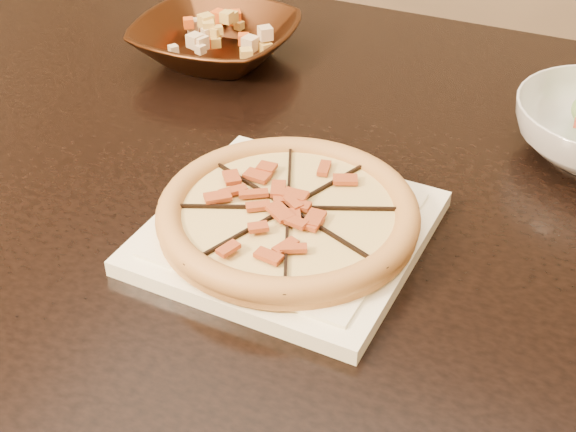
% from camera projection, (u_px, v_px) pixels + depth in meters
% --- Properties ---
extents(dining_table, '(1.58, 1.08, 0.75)m').
position_uv_depth(dining_table, '(279.00, 210.00, 1.05)').
color(dining_table, black).
rests_on(dining_table, floor).
extents(plate, '(0.28, 0.28, 0.02)m').
position_uv_depth(plate, '(288.00, 231.00, 0.85)').
color(plate, '#FFF9D0').
rests_on(plate, dining_table).
extents(pizza, '(0.28, 0.28, 0.03)m').
position_uv_depth(pizza, '(288.00, 213.00, 0.84)').
color(pizza, '#C47E3B').
rests_on(pizza, plate).
extents(bronze_bowl, '(0.26, 0.26, 0.06)m').
position_uv_depth(bronze_bowl, '(216.00, 41.00, 1.19)').
color(bronze_bowl, '#3D200E').
rests_on(bronze_bowl, dining_table).
extents(mixed_dish, '(0.12, 0.11, 0.03)m').
position_uv_depth(mixed_dish, '(214.00, 13.00, 1.16)').
color(mixed_dish, '#D8B689').
rests_on(mixed_dish, bronze_bowl).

